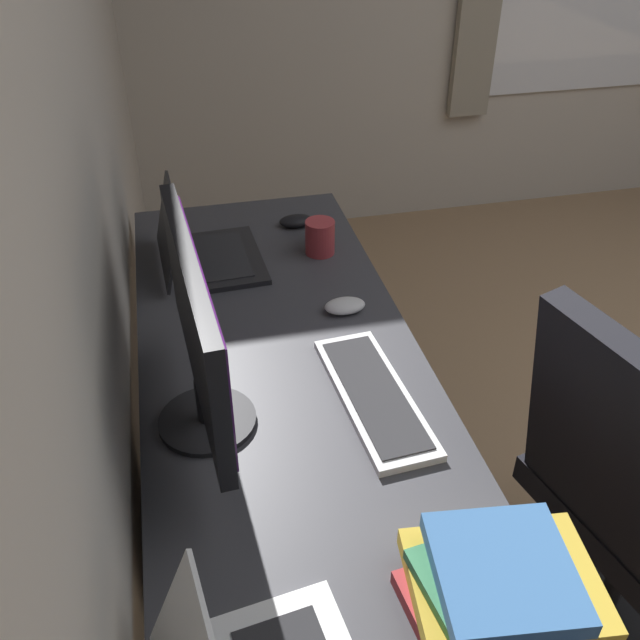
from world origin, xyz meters
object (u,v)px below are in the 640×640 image
Objects in this scene: mouse_main at (296,221)px; office_chair at (624,514)px; keyboard_main at (374,395)px; monitor_primary at (197,330)px; mouse_spare at (345,306)px; drawer_pedestal at (300,572)px; book_stack_near at (501,586)px; laptop_left at (200,248)px; coffee_mug at (320,237)px.

mouse_main is 0.11× the size of office_chair.
keyboard_main is 0.81m from mouse_main.
monitor_primary reaches higher than mouse_spare.
drawer_pedestal is 2.23× the size of book_stack_near.
monitor_primary is 0.54m from mouse_spare.
laptop_left reaches higher than drawer_pedestal.
book_stack_near is at bearing -177.62° from mouse_main.
drawer_pedestal is at bearing 121.74° from keyboard_main.
monitor_primary is at bearing 176.24° from laptop_left.
drawer_pedestal is at bearing 163.74° from coffee_mug.
monitor_primary is 5.56× the size of mouse_main.
keyboard_main is 3.45× the size of coffee_mug.
coffee_mug is at bearing -30.89° from monitor_primary.
office_chair reaches higher than keyboard_main.
drawer_pedestal is 6.68× the size of mouse_main.
mouse_main is 0.84× the size of coffee_mug.
book_stack_near is (-0.84, -0.03, 0.04)m from mouse_spare.
coffee_mug is (0.76, -0.22, 0.43)m from drawer_pedestal.
drawer_pedestal is at bearing -171.51° from laptop_left.
office_chair reaches higher than mouse_main.
laptop_left is 0.46m from mouse_spare.
monitor_primary reaches higher than keyboard_main.
mouse_spare is at bearing -176.62° from mouse_main.
laptop_left is 1.21m from book_stack_near.
monitor_primary reaches higher than mouse_main.
laptop_left is 0.78× the size of keyboard_main.
mouse_spare is (-0.32, -0.33, -0.03)m from laptop_left.
mouse_main is at bearing -61.43° from laptop_left.
mouse_main and mouse_spare have the same top height.
book_stack_near reaches higher than drawer_pedestal.
mouse_main is 1.20m from office_chair.
drawer_pedestal is 2.08× the size of laptop_left.
laptop_left is (0.64, -0.04, -0.18)m from monitor_primary.
keyboard_main is (-0.65, -0.31, -0.04)m from laptop_left.
mouse_spare is at bearing 178.88° from coffee_mug.
keyboard_main is at bearing 176.08° from mouse_spare.
monitor_primary reaches higher than office_chair.
book_stack_near is (-1.32, -0.05, 0.04)m from mouse_main.
book_stack_near is at bearing -174.43° from keyboard_main.
laptop_left is 3.21× the size of mouse_main.
mouse_spare is at bearing 43.67° from office_chair.
keyboard_main is 0.44× the size of office_chair.
mouse_spare is at bearing -3.92° from keyboard_main.
office_chair is (-0.86, -0.85, -0.32)m from laptop_left.
book_stack_near reaches higher than keyboard_main.
keyboard_main is (-0.01, -0.35, -0.22)m from monitor_primary.
office_chair reaches higher than coffee_mug.
monitor_primary is 0.60× the size of office_chair.
office_chair is (-0.21, -0.54, -0.28)m from keyboard_main.
book_stack_near is (-1.16, -0.36, 0.00)m from laptop_left.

